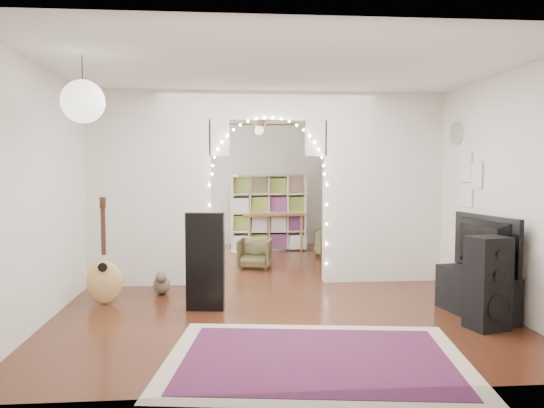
{
  "coord_description": "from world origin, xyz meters",
  "views": [
    {
      "loc": [
        -0.58,
        -7.47,
        1.65
      ],
      "look_at": [
        0.08,
        0.3,
        1.1
      ],
      "focal_mm": 35.0,
      "sensor_mm": 36.0,
      "label": 1
    }
  ],
  "objects": [
    {
      "name": "dining_chair_left",
      "position": [
        -0.13,
        1.08,
        0.24
      ],
      "size": [
        0.61,
        0.63,
        0.48
      ],
      "primitive_type": "imported",
      "rotation": [
        0.0,
        0.0,
        -0.21
      ],
      "color": "#4A4025",
      "rests_on": "floor"
    },
    {
      "name": "wall_left",
      "position": [
        -2.5,
        0.0,
        1.35
      ],
      "size": [
        0.02,
        7.5,
        2.7
      ],
      "primitive_type": "cube",
      "color": "silver",
      "rests_on": "floor"
    },
    {
      "name": "dining_chair_right",
      "position": [
        1.34,
        2.13,
        0.25
      ],
      "size": [
        0.56,
        0.57,
        0.5
      ],
      "primitive_type": "imported",
      "rotation": [
        0.0,
        0.0,
        0.05
      ],
      "color": "#4A4025",
      "rests_on": "floor"
    },
    {
      "name": "picture_frames",
      "position": [
        2.48,
        -1.0,
        1.5
      ],
      "size": [
        0.02,
        0.5,
        0.7
      ],
      "primitive_type": null,
      "color": "white",
      "rests_on": "wall_right"
    },
    {
      "name": "floor",
      "position": [
        0.0,
        0.0,
        0.0
      ],
      "size": [
        7.5,
        7.5,
        0.0
      ],
      "primitive_type": "plane",
      "color": "black",
      "rests_on": "ground"
    },
    {
      "name": "media_console",
      "position": [
        2.17,
        -1.9,
        0.25
      ],
      "size": [
        0.57,
        1.06,
        0.5
      ],
      "primitive_type": "cube",
      "rotation": [
        0.0,
        0.0,
        0.18
      ],
      "color": "black",
      "rests_on": "floor"
    },
    {
      "name": "bookcase",
      "position": [
        0.24,
        2.91,
        0.75
      ],
      "size": [
        1.5,
        0.88,
        1.51
      ],
      "primitive_type": "cube",
      "rotation": [
        0.0,
        0.0,
        0.37
      ],
      "color": "beige",
      "rests_on": "floor"
    },
    {
      "name": "ceiling",
      "position": [
        0.0,
        0.0,
        2.7
      ],
      "size": [
        5.0,
        7.5,
        0.02
      ],
      "primitive_type": "cube",
      "color": "white",
      "rests_on": "wall_back"
    },
    {
      "name": "window",
      "position": [
        -2.47,
        1.8,
        1.5
      ],
      "size": [
        0.04,
        1.2,
        1.4
      ],
      "primitive_type": "cube",
      "color": "white",
      "rests_on": "wall_left"
    },
    {
      "name": "guitar_case",
      "position": [
        -0.83,
        -1.41,
        0.56
      ],
      "size": [
        0.45,
        0.19,
        1.13
      ],
      "primitive_type": "cube",
      "rotation": [
        0.0,
        0.0,
        -0.12
      ],
      "color": "black",
      "rests_on": "floor"
    },
    {
      "name": "divider_wall",
      "position": [
        0.0,
        0.0,
        1.42
      ],
      "size": [
        5.0,
        0.2,
        2.7
      ],
      "color": "silver",
      "rests_on": "floor"
    },
    {
      "name": "area_rug",
      "position": [
        0.17,
        -3.09,
        0.01
      ],
      "size": [
        2.8,
        2.24,
        0.02
      ],
      "primitive_type": "cube",
      "rotation": [
        0.0,
        0.0,
        -0.13
      ],
      "color": "maroon",
      "rests_on": "floor"
    },
    {
      "name": "dining_table",
      "position": [
        0.3,
        2.96,
        0.68
      ],
      "size": [
        1.32,
        1.0,
        0.76
      ],
      "rotation": [
        0.0,
        0.0,
        0.18
      ],
      "color": "brown",
      "rests_on": "floor"
    },
    {
      "name": "ceiling_fan",
      "position": [
        0.0,
        2.0,
        2.4
      ],
      "size": [
        1.1,
        1.1,
        0.3
      ],
      "primitive_type": null,
      "color": "#B27D3B",
      "rests_on": "ceiling"
    },
    {
      "name": "flower_vase",
      "position": [
        0.3,
        2.96,
        0.85
      ],
      "size": [
        0.21,
        0.21,
        0.19
      ],
      "primitive_type": "imported",
      "rotation": [
        0.0,
        0.0,
        0.18
      ],
      "color": "white",
      "rests_on": "dining_table"
    },
    {
      "name": "tabby_cat",
      "position": [
        -1.43,
        -0.59,
        0.14
      ],
      "size": [
        0.25,
        0.51,
        0.34
      ],
      "rotation": [
        0.0,
        0.0,
        0.08
      ],
      "color": "brown",
      "rests_on": "floor"
    },
    {
      "name": "wall_back",
      "position": [
        0.0,
        3.75,
        1.35
      ],
      "size": [
        5.0,
        0.02,
        2.7
      ],
      "primitive_type": "cube",
      "color": "silver",
      "rests_on": "floor"
    },
    {
      "name": "floor_speaker",
      "position": [
        2.05,
        -2.38,
        0.47
      ],
      "size": [
        0.44,
        0.4,
        0.95
      ],
      "rotation": [
        0.0,
        0.0,
        0.26
      ],
      "color": "black",
      "rests_on": "floor"
    },
    {
      "name": "acoustic_guitar",
      "position": [
        -2.06,
        -1.03,
        0.48
      ],
      "size": [
        0.45,
        0.18,
        1.09
      ],
      "rotation": [
        0.0,
        0.0,
        -0.06
      ],
      "color": "tan",
      "rests_on": "floor"
    },
    {
      "name": "wall_right",
      "position": [
        2.5,
        0.0,
        1.35
      ],
      "size": [
        0.02,
        7.5,
        2.7
      ],
      "primitive_type": "cube",
      "color": "silver",
      "rests_on": "floor"
    },
    {
      "name": "paper_lantern",
      "position": [
        -1.9,
        -2.4,
        2.25
      ],
      "size": [
        0.4,
        0.4,
        0.4
      ],
      "primitive_type": "sphere",
      "color": "white",
      "rests_on": "ceiling"
    },
    {
      "name": "wall_clock",
      "position": [
        2.48,
        -0.6,
        2.1
      ],
      "size": [
        0.03,
        0.31,
        0.31
      ],
      "primitive_type": "cylinder",
      "rotation": [
        0.0,
        1.57,
        0.0
      ],
      "color": "white",
      "rests_on": "wall_right"
    },
    {
      "name": "wall_front",
      "position": [
        0.0,
        -3.75,
        1.35
      ],
      "size": [
        5.0,
        0.02,
        2.7
      ],
      "primitive_type": "cube",
      "color": "silver",
      "rests_on": "floor"
    },
    {
      "name": "tv",
      "position": [
        2.17,
        -1.9,
        0.81
      ],
      "size": [
        0.33,
        1.08,
        0.62
      ],
      "primitive_type": "imported",
      "rotation": [
        0.0,
        0.0,
        1.75
      ],
      "color": "black",
      "rests_on": "media_console"
    },
    {
      "name": "fairy_lights",
      "position": [
        0.0,
        -0.13,
        1.55
      ],
      "size": [
        1.64,
        0.04,
        1.6
      ],
      "primitive_type": null,
      "color": "#FFEABF",
      "rests_on": "divider_wall"
    }
  ]
}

